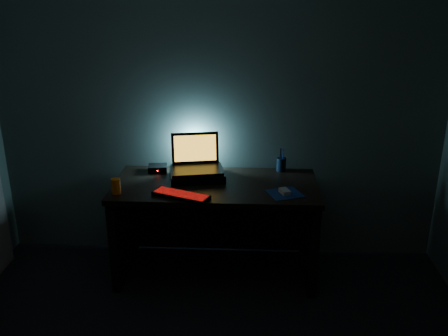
# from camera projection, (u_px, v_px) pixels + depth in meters

# --- Properties ---
(room) EXTENTS (3.50, 4.00, 2.50)m
(room) POSITION_uv_depth(u_px,v_px,m) (188.00, 220.00, 1.97)
(room) COLOR black
(room) RESTS_ON ground
(desk) EXTENTS (1.50, 0.70, 0.75)m
(desk) POSITION_uv_depth(u_px,v_px,m) (216.00, 212.00, 3.80)
(desk) COLOR black
(desk) RESTS_ON ground
(riser) EXTENTS (0.45, 0.37, 0.06)m
(riser) POSITION_uv_depth(u_px,v_px,m) (197.00, 174.00, 3.75)
(riser) COLOR black
(riser) RESTS_ON desk
(laptop) EXTENTS (0.42, 0.35, 0.26)m
(laptop) POSITION_uv_depth(u_px,v_px,m) (196.00, 161.00, 3.77)
(laptop) COLOR black
(laptop) RESTS_ON riser
(keyboard) EXTENTS (0.42, 0.27, 0.02)m
(keyboard) POSITION_uv_depth(u_px,v_px,m) (181.00, 195.00, 3.43)
(keyboard) COLOR black
(keyboard) RESTS_ON desk
(mousepad) EXTENTS (0.28, 0.27, 0.00)m
(mousepad) POSITION_uv_depth(u_px,v_px,m) (285.00, 194.00, 3.48)
(mousepad) COLOR navy
(mousepad) RESTS_ON desk
(mouse) EXTENTS (0.09, 0.11, 0.03)m
(mouse) POSITION_uv_depth(u_px,v_px,m) (285.00, 191.00, 3.47)
(mouse) COLOR #929397
(mouse) RESTS_ON mousepad
(pen_cup) EXTENTS (0.09, 0.09, 0.10)m
(pen_cup) POSITION_uv_depth(u_px,v_px,m) (281.00, 164.00, 3.89)
(pen_cup) COLOR black
(pen_cup) RESTS_ON desk
(juice_glass) EXTENTS (0.08, 0.08, 0.11)m
(juice_glass) POSITION_uv_depth(u_px,v_px,m) (116.00, 186.00, 3.47)
(juice_glass) COLOR orange
(juice_glass) RESTS_ON desk
(router) EXTENTS (0.16, 0.13, 0.05)m
(router) POSITION_uv_depth(u_px,v_px,m) (158.00, 168.00, 3.89)
(router) COLOR black
(router) RESTS_ON desk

